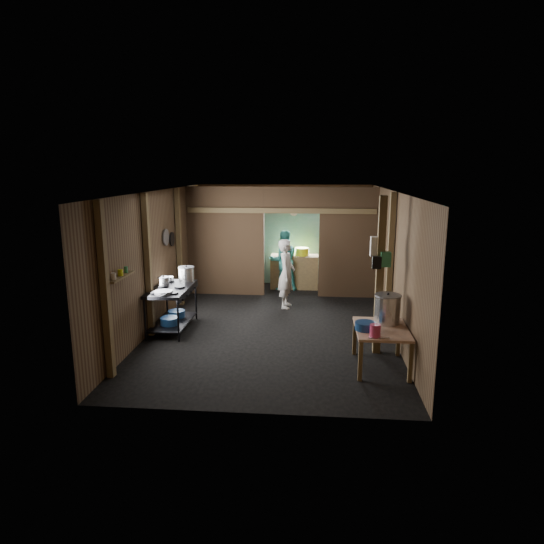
# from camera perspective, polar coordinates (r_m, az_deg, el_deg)

# --- Properties ---
(floor) EXTENTS (4.50, 7.00, 0.00)m
(floor) POSITION_cam_1_polar(r_m,az_deg,el_deg) (9.44, 0.11, -6.27)
(floor) COLOR black
(floor) RESTS_ON ground
(ceiling) EXTENTS (4.50, 7.00, 0.00)m
(ceiling) POSITION_cam_1_polar(r_m,az_deg,el_deg) (8.95, 0.11, 9.69)
(ceiling) COLOR #4E4E4E
(ceiling) RESTS_ON ground
(wall_back) EXTENTS (4.50, 0.00, 2.60)m
(wall_back) POSITION_cam_1_polar(r_m,az_deg,el_deg) (12.55, 1.49, 4.51)
(wall_back) COLOR brown
(wall_back) RESTS_ON ground
(wall_front) EXTENTS (4.50, 0.00, 2.60)m
(wall_front) POSITION_cam_1_polar(r_m,az_deg,el_deg) (5.73, -2.91, -5.12)
(wall_front) COLOR brown
(wall_front) RESTS_ON ground
(wall_left) EXTENTS (0.00, 7.00, 2.60)m
(wall_left) POSITION_cam_1_polar(r_m,az_deg,el_deg) (9.56, -13.45, 1.68)
(wall_left) COLOR brown
(wall_left) RESTS_ON ground
(wall_right) EXTENTS (0.00, 7.00, 2.60)m
(wall_right) POSITION_cam_1_polar(r_m,az_deg,el_deg) (9.20, 14.22, 1.22)
(wall_right) COLOR brown
(wall_right) RESTS_ON ground
(partition_left) EXTENTS (1.85, 0.10, 2.60)m
(partition_left) POSITION_cam_1_polar(r_m,az_deg,el_deg) (11.44, -5.58, 3.68)
(partition_left) COLOR #452F1D
(partition_left) RESTS_ON floor
(partition_right) EXTENTS (1.35, 0.10, 2.60)m
(partition_right) POSITION_cam_1_polar(r_m,az_deg,el_deg) (11.27, 9.10, 3.46)
(partition_right) COLOR #452F1D
(partition_right) RESTS_ON floor
(partition_header) EXTENTS (1.30, 0.10, 0.60)m
(partition_header) POSITION_cam_1_polar(r_m,az_deg,el_deg) (11.15, 2.39, 8.68)
(partition_header) COLOR #452F1D
(partition_header) RESTS_ON wall_back
(turquoise_panel) EXTENTS (4.40, 0.06, 2.50)m
(turquoise_panel) POSITION_cam_1_polar(r_m,az_deg,el_deg) (12.50, 1.47, 4.25)
(turquoise_panel) COLOR #78A3A0
(turquoise_panel) RESTS_ON wall_back
(back_counter) EXTENTS (1.20, 0.50, 0.85)m
(back_counter) POSITION_cam_1_polar(r_m,az_deg,el_deg) (12.15, 2.71, 0.05)
(back_counter) COLOR brown
(back_counter) RESTS_ON floor
(wall_clock) EXTENTS (0.20, 0.03, 0.20)m
(wall_clock) POSITION_cam_1_polar(r_m,az_deg,el_deg) (12.37, 2.64, 7.19)
(wall_clock) COLOR silver
(wall_clock) RESTS_ON wall_back
(post_left_a) EXTENTS (0.10, 0.12, 2.60)m
(post_left_a) POSITION_cam_1_polar(r_m,az_deg,el_deg) (7.18, -19.41, -2.22)
(post_left_a) COLOR brown
(post_left_a) RESTS_ON floor
(post_left_b) EXTENTS (0.10, 0.12, 2.60)m
(post_left_b) POSITION_cam_1_polar(r_m,az_deg,el_deg) (8.80, -14.64, 0.70)
(post_left_b) COLOR brown
(post_left_b) RESTS_ON floor
(post_left_c) EXTENTS (0.10, 0.12, 2.60)m
(post_left_c) POSITION_cam_1_polar(r_m,az_deg,el_deg) (10.67, -11.08, 2.88)
(post_left_c) COLOR brown
(post_left_c) RESTS_ON floor
(post_right) EXTENTS (0.10, 0.12, 2.60)m
(post_right) POSITION_cam_1_polar(r_m,az_deg,el_deg) (8.99, 13.98, 0.98)
(post_right) COLOR brown
(post_right) RESTS_ON floor
(post_free) EXTENTS (0.12, 0.12, 2.60)m
(post_free) POSITION_cam_1_polar(r_m,az_deg,el_deg) (7.88, 12.81, -0.55)
(post_free) COLOR brown
(post_free) RESTS_ON floor
(cross_beam) EXTENTS (4.40, 0.12, 0.12)m
(cross_beam) POSITION_cam_1_polar(r_m,az_deg,el_deg) (11.13, 1.07, 7.39)
(cross_beam) COLOR brown
(cross_beam) RESTS_ON wall_left
(pan_lid_big) EXTENTS (0.03, 0.34, 0.34)m
(pan_lid_big) POSITION_cam_1_polar(r_m,az_deg,el_deg) (9.87, -12.61, 4.11)
(pan_lid_big) COLOR slate
(pan_lid_big) RESTS_ON wall_left
(pan_lid_small) EXTENTS (0.03, 0.30, 0.30)m
(pan_lid_small) POSITION_cam_1_polar(r_m,az_deg,el_deg) (10.26, -11.91, 3.89)
(pan_lid_small) COLOR black
(pan_lid_small) RESTS_ON wall_left
(wall_shelf) EXTENTS (0.14, 0.80, 0.03)m
(wall_shelf) POSITION_cam_1_polar(r_m,az_deg,el_deg) (7.58, -17.72, -0.56)
(wall_shelf) COLOR brown
(wall_shelf) RESTS_ON wall_left
(jar_white) EXTENTS (0.07, 0.07, 0.10)m
(jar_white) POSITION_cam_1_polar(r_m,az_deg,el_deg) (7.35, -18.49, -0.50)
(jar_white) COLOR silver
(jar_white) RESTS_ON wall_shelf
(jar_yellow) EXTENTS (0.08, 0.08, 0.10)m
(jar_yellow) POSITION_cam_1_polar(r_m,az_deg,el_deg) (7.57, -17.75, -0.08)
(jar_yellow) COLOR #C1CA15
(jar_yellow) RESTS_ON wall_shelf
(jar_green) EXTENTS (0.06, 0.06, 0.10)m
(jar_green) POSITION_cam_1_polar(r_m,az_deg,el_deg) (7.77, -17.13, 0.27)
(jar_green) COLOR #2F8150
(jar_green) RESTS_ON wall_shelf
(bag_white) EXTENTS (0.22, 0.15, 0.32)m
(bag_white) POSITION_cam_1_polar(r_m,az_deg,el_deg) (7.86, 12.54, 3.00)
(bag_white) COLOR silver
(bag_white) RESTS_ON post_free
(bag_green) EXTENTS (0.16, 0.12, 0.24)m
(bag_green) POSITION_cam_1_polar(r_m,az_deg,el_deg) (7.77, 13.48, 1.50)
(bag_green) COLOR #2F8150
(bag_green) RESTS_ON post_free
(bag_black) EXTENTS (0.14, 0.10, 0.20)m
(bag_black) POSITION_cam_1_polar(r_m,az_deg,el_deg) (7.74, 12.46, 1.13)
(bag_black) COLOR black
(bag_black) RESTS_ON post_free
(gas_range) EXTENTS (0.72, 1.40, 0.83)m
(gas_range) POSITION_cam_1_polar(r_m,az_deg,el_deg) (9.22, -11.91, -4.32)
(gas_range) COLOR black
(gas_range) RESTS_ON floor
(prep_table) EXTENTS (0.79, 1.08, 0.64)m
(prep_table) POSITION_cam_1_polar(r_m,az_deg,el_deg) (7.57, 12.92, -8.86)
(prep_table) COLOR tan
(prep_table) RESTS_ON floor
(stove_pot_large) EXTENTS (0.35, 0.35, 0.32)m
(stove_pot_large) POSITION_cam_1_polar(r_m,az_deg,el_deg) (9.49, -10.23, -0.32)
(stove_pot_large) COLOR silver
(stove_pot_large) RESTS_ON gas_range
(stove_pot_med) EXTENTS (0.28, 0.28, 0.20)m
(stove_pot_med) POSITION_cam_1_polar(r_m,az_deg,el_deg) (9.23, -12.89, -1.18)
(stove_pot_med) COLOR silver
(stove_pot_med) RESTS_ON gas_range
(stove_saucepan) EXTENTS (0.17, 0.17, 0.09)m
(stove_saucepan) POSITION_cam_1_polar(r_m,az_deg,el_deg) (9.60, -12.17, -0.83)
(stove_saucepan) COLOR silver
(stove_saucepan) RESTS_ON gas_range
(frying_pan) EXTENTS (0.46, 0.62, 0.08)m
(frying_pan) POSITION_cam_1_polar(r_m,az_deg,el_deg) (8.68, -12.90, -2.39)
(frying_pan) COLOR slate
(frying_pan) RESTS_ON gas_range
(blue_tub_front) EXTENTS (0.34, 0.34, 0.14)m
(blue_tub_front) POSITION_cam_1_polar(r_m,az_deg,el_deg) (9.10, -12.20, -5.76)
(blue_tub_front) COLOR navy
(blue_tub_front) RESTS_ON gas_range
(blue_tub_back) EXTENTS (0.33, 0.33, 0.13)m
(blue_tub_back) POSITION_cam_1_polar(r_m,az_deg,el_deg) (9.51, -11.40, -4.94)
(blue_tub_back) COLOR navy
(blue_tub_back) RESTS_ON gas_range
(stock_pot) EXTENTS (0.48, 0.48, 0.48)m
(stock_pot) POSITION_cam_1_polar(r_m,az_deg,el_deg) (7.64, 13.69, -4.41)
(stock_pot) COLOR silver
(stock_pot) RESTS_ON prep_table
(wash_basin) EXTENTS (0.33, 0.33, 0.12)m
(wash_basin) POSITION_cam_1_polar(r_m,az_deg,el_deg) (7.31, 11.16, -6.37)
(wash_basin) COLOR navy
(wash_basin) RESTS_ON prep_table
(pink_bucket) EXTENTS (0.20, 0.20, 0.19)m
(pink_bucket) POSITION_cam_1_polar(r_m,az_deg,el_deg) (7.03, 12.29, -6.91)
(pink_bucket) COLOR #B93257
(pink_bucket) RESTS_ON prep_table
(knife) EXTENTS (0.30, 0.05, 0.01)m
(knife) POSITION_cam_1_polar(r_m,az_deg,el_deg) (7.02, 12.74, -7.73)
(knife) COLOR silver
(knife) RESTS_ON prep_table
(yellow_tub) EXTENTS (0.35, 0.35, 0.20)m
(yellow_tub) POSITION_cam_1_polar(r_m,az_deg,el_deg) (12.04, 3.61, 2.46)
(yellow_tub) COLOR #C1CA15
(yellow_tub) RESTS_ON back_counter
(cook) EXTENTS (0.41, 0.58, 1.52)m
(cook) POSITION_cam_1_polar(r_m,az_deg,el_deg) (10.38, 1.75, -0.20)
(cook) COLOR beige
(cook) RESTS_ON floor
(worker_back) EXTENTS (0.84, 0.72, 1.51)m
(worker_back) POSITION_cam_1_polar(r_m,az_deg,el_deg) (11.89, 1.40, 1.40)
(worker_back) COLOR teal
(worker_back) RESTS_ON floor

